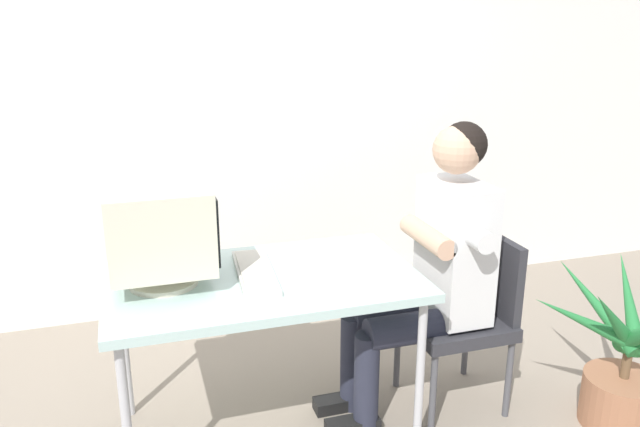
{
  "coord_description": "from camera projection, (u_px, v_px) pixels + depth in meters",
  "views": [
    {
      "loc": [
        -0.49,
        -2.36,
        1.76
      ],
      "look_at": [
        0.24,
        0.0,
        0.99
      ],
      "focal_mm": 35.52,
      "sensor_mm": 36.0,
      "label": 1
    }
  ],
  "objects": [
    {
      "name": "person_seated",
      "position": [
        433.0,
        263.0,
        2.79
      ],
      "size": [
        0.73,
        0.57,
        1.34
      ],
      "color": "silver",
      "rests_on": "ground_plane"
    },
    {
      "name": "office_chair",
      "position": [
        466.0,
        310.0,
        2.91
      ],
      "size": [
        0.44,
        0.44,
        0.81
      ],
      "color": "#4C4C51",
      "rests_on": "ground_plane"
    },
    {
      "name": "wall_back",
      "position": [
        258.0,
        63.0,
        3.72
      ],
      "size": [
        8.0,
        0.1,
        3.0
      ],
      "primitive_type": "cube",
      "color": "silver",
      "rests_on": "ground_plane"
    },
    {
      "name": "keyboard",
      "position": [
        255.0,
        272.0,
        2.6
      ],
      "size": [
        0.18,
        0.49,
        0.03
      ],
      "color": "silver",
      "rests_on": "desk"
    },
    {
      "name": "crt_monitor",
      "position": [
        161.0,
        229.0,
        2.45
      ],
      "size": [
        0.41,
        0.37,
        0.4
      ],
      "color": "beige",
      "rests_on": "desk"
    },
    {
      "name": "potted_plant",
      "position": [
        626.0,
        362.0,
        2.77
      ],
      "size": [
        0.88,
        0.81,
        0.79
      ],
      "color": "#9E6647",
      "rests_on": "ground_plane"
    },
    {
      "name": "desk",
      "position": [
        263.0,
        289.0,
        2.61
      ],
      "size": [
        1.27,
        0.75,
        0.74
      ],
      "color": "#B7B7BC",
      "rests_on": "ground_plane"
    }
  ]
}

